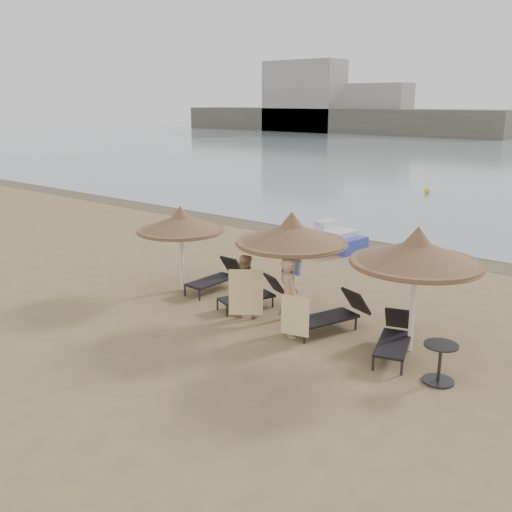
{
  "coord_description": "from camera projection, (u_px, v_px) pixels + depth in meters",
  "views": [
    {
      "loc": [
        8.38,
        -9.75,
        5.33
      ],
      "look_at": [
        -0.45,
        1.2,
        1.48
      ],
      "focal_mm": 40.0,
      "sensor_mm": 36.0,
      "label": 1
    }
  ],
  "objects": [
    {
      "name": "lounger_far_right",
      "position": [
        395.0,
        336.0,
        12.36
      ],
      "size": [
        1.17,
        2.0,
        0.85
      ],
      "rotation": [
        0.0,
        0.0,
        0.31
      ],
      "color": "#272728",
      "rests_on": "ground"
    },
    {
      "name": "side_table",
      "position": [
        439.0,
        364.0,
        11.06
      ],
      "size": [
        0.66,
        0.66,
        0.8
      ],
      "rotation": [
        0.0,
        0.0,
        -0.26
      ],
      "color": "#272728",
      "rests_on": "ground"
    },
    {
      "name": "buoy_left",
      "position": [
        427.0,
        191.0,
        33.56
      ],
      "size": [
        0.36,
        0.36,
        0.36
      ],
      "primitive_type": "sphere",
      "color": "yellow",
      "rests_on": "ground"
    },
    {
      "name": "ground",
      "position": [
        239.0,
        328.0,
        13.79
      ],
      "size": [
        160.0,
        160.0,
        0.0
      ],
      "primitive_type": "plane",
      "color": "olive",
      "rests_on": "ground"
    },
    {
      "name": "bag_patterned",
      "position": [
        295.0,
        267.0,
        14.25
      ],
      "size": [
        0.31,
        0.11,
        0.39
      ],
      "rotation": [
        0.0,
        0.0,
        0.01
      ],
      "color": "white",
      "rests_on": "ground"
    },
    {
      "name": "bag_dark",
      "position": [
        287.0,
        273.0,
        14.02
      ],
      "size": [
        0.27,
        0.16,
        0.36
      ],
      "rotation": [
        0.0,
        0.0,
        0.33
      ],
      "color": "black",
      "rests_on": "ground"
    },
    {
      "name": "person_right",
      "position": [
        289.0,
        291.0,
        13.08
      ],
      "size": [
        1.21,
        1.08,
        2.21
      ],
      "primitive_type": "imported",
      "rotation": [
        0.0,
        0.0,
        2.62
      ],
      "color": "tan",
      "rests_on": "ground"
    },
    {
      "name": "wet_sand_strip",
      "position": [
        406.0,
        251.0,
        20.85
      ],
      "size": [
        200.0,
        1.6,
        0.01
      ],
      "primitive_type": "cube",
      "color": "brown",
      "rests_on": "ground"
    },
    {
      "name": "person_left",
      "position": [
        244.0,
        281.0,
        14.31
      ],
      "size": [
        1.04,
        0.93,
        1.89
      ],
      "primitive_type": "imported",
      "rotation": [
        0.0,
        0.0,
        3.68
      ],
      "color": "tan",
      "rests_on": "ground"
    },
    {
      "name": "lounger_far_left",
      "position": [
        218.0,
        276.0,
        16.55
      ],
      "size": [
        0.66,
        1.93,
        0.86
      ],
      "rotation": [
        0.0,
        0.0,
        -0.01
      ],
      "color": "#272728",
      "rests_on": "ground"
    },
    {
      "name": "palapa_left",
      "position": [
        181.0,
        223.0,
        16.07
      ],
      "size": [
        2.5,
        2.5,
        2.48
      ],
      "rotation": [
        0.0,
        0.0,
        0.04
      ],
      "color": "white",
      "rests_on": "ground"
    },
    {
      "name": "towel_left",
      "position": [
        246.0,
        292.0,
        13.87
      ],
      "size": [
        0.68,
        0.52,
        1.17
      ],
      "rotation": [
        0.0,
        0.0,
        0.65
      ],
      "color": "yellow",
      "rests_on": "ground"
    },
    {
      "name": "pedal_boat",
      "position": [
        334.0,
        239.0,
        21.13
      ],
      "size": [
        2.35,
        1.62,
        1.01
      ],
      "rotation": [
        0.0,
        0.0,
        -0.16
      ],
      "color": "#3142B3",
      "rests_on": "ground"
    },
    {
      "name": "lounger_near_right",
      "position": [
        334.0,
        314.0,
        13.62
      ],
      "size": [
        1.3,
        2.12,
        0.9
      ],
      "rotation": [
        0.0,
        0.0,
        -0.34
      ],
      "color": "#272728",
      "rests_on": "ground"
    },
    {
      "name": "far_shore",
      "position": [
        446.0,
        117.0,
        86.67
      ],
      "size": [
        150.0,
        54.8,
        12.0
      ],
      "color": "brown",
      "rests_on": "ground"
    },
    {
      "name": "palapa_right",
      "position": [
        417.0,
        253.0,
        11.99
      ],
      "size": [
        2.82,
        2.82,
        2.8
      ],
      "rotation": [
        0.0,
        0.0,
        -0.09
      ],
      "color": "white",
      "rests_on": "ground"
    },
    {
      "name": "towel_right",
      "position": [
        295.0,
        316.0,
        12.79
      ],
      "size": [
        0.66,
        0.18,
        0.95
      ],
      "rotation": [
        0.0,
        0.0,
        0.23
      ],
      "color": "yellow",
      "rests_on": "ground"
    },
    {
      "name": "lounger_near_left",
      "position": [
        255.0,
        294.0,
        15.14
      ],
      "size": [
        1.22,
        1.91,
        0.81
      ],
      "rotation": [
        0.0,
        0.0,
        -0.37
      ],
      "color": "#272728",
      "rests_on": "ground"
    },
    {
      "name": "palapa_center",
      "position": [
        292.0,
        234.0,
        13.89
      ],
      "size": [
        2.76,
        2.76,
        2.74
      ],
      "rotation": [
        0.0,
        0.0,
        -0.22
      ],
      "color": "white",
      "rests_on": "ground"
    }
  ]
}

